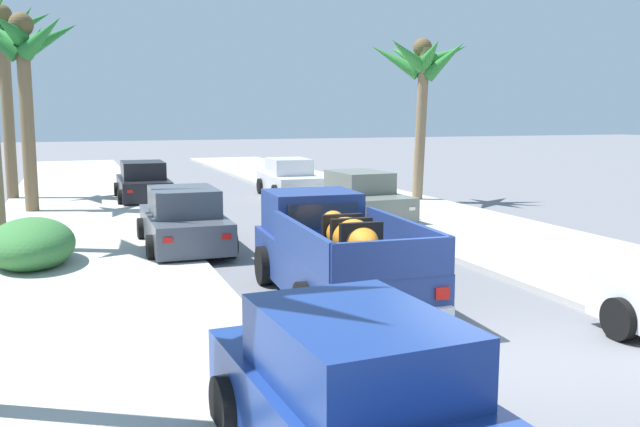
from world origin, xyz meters
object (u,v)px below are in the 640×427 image
at_px(car_right_near, 143,183).
at_px(palm_tree_left_fore, 421,68).
at_px(pickup_truck, 334,254).
at_px(car_right_mid, 360,198).
at_px(car_right_far, 360,404).
at_px(palm_tree_right_mid, 24,55).
at_px(car_left_far, 184,221).
at_px(palm_tree_left_back, 3,42).
at_px(car_left_mid, 289,179).
at_px(hedge_bush, 31,244).

distance_m(car_right_near, palm_tree_left_fore, 11.30).
distance_m(pickup_truck, car_right_mid, 9.14).
bearing_deg(car_right_far, palm_tree_right_mid, 100.92).
bearing_deg(car_left_far, car_right_far, -90.70).
bearing_deg(car_right_near, car_right_far, -90.31).
relative_size(car_right_far, palm_tree_left_back, 0.59).
distance_m(car_right_far, palm_tree_left_fore, 20.12).
bearing_deg(palm_tree_right_mid, car_left_far, -64.21).
distance_m(car_right_near, palm_tree_right_mid, 6.19).
bearing_deg(palm_tree_right_mid, car_left_mid, 9.40).
distance_m(car_right_near, car_right_mid, 9.19).
bearing_deg(car_right_mid, pickup_truck, -116.51).
bearing_deg(car_right_mid, car_left_mid, 91.99).
height_order(car_right_mid, car_left_far, same).
bearing_deg(car_right_mid, car_right_near, 130.41).
height_order(car_right_near, palm_tree_right_mid, palm_tree_right_mid).
height_order(car_right_far, palm_tree_left_fore, palm_tree_left_fore).
height_order(pickup_truck, palm_tree_right_mid, palm_tree_right_mid).
height_order(car_left_mid, car_right_mid, same).
bearing_deg(car_left_far, palm_tree_left_back, 111.76).
xyz_separation_m(car_left_mid, car_left_far, (-5.70, -9.45, 0.00)).
distance_m(pickup_truck, car_right_near, 15.29).
height_order(car_right_near, car_left_mid, same).
xyz_separation_m(car_left_mid, palm_tree_left_fore, (3.98, -3.57, 4.28)).
distance_m(car_right_far, hedge_bush, 10.66).
bearing_deg(palm_tree_right_mid, hedge_bush, -87.43).
relative_size(car_right_near, palm_tree_left_fore, 0.70).
relative_size(palm_tree_left_back, hedge_bush, 2.63).
xyz_separation_m(car_right_near, car_left_far, (0.02, -9.78, 0.00)).
distance_m(palm_tree_left_fore, palm_tree_right_mid, 13.63).
xyz_separation_m(car_right_near, palm_tree_left_back, (-4.70, 2.06, 5.25)).
bearing_deg(palm_tree_left_fore, car_right_mid, -140.41).
distance_m(palm_tree_right_mid, palm_tree_left_back, 4.13).
height_order(pickup_truck, car_right_mid, pickup_truck).
xyz_separation_m(car_left_far, hedge_bush, (-3.41, -0.99, -0.16)).
relative_size(car_right_near, car_left_far, 1.00).
relative_size(car_right_near, car_right_far, 0.99).
distance_m(pickup_truck, palm_tree_left_fore, 14.35).
bearing_deg(hedge_bush, pickup_truck, -39.88).
bearing_deg(car_right_mid, palm_tree_right_mid, 152.40).
relative_size(car_right_near, car_left_mid, 0.99).
distance_m(car_right_near, car_left_far, 9.78).
xyz_separation_m(car_right_far, hedge_bush, (-3.27, 10.15, -0.16)).
bearing_deg(palm_tree_left_back, car_left_far, -68.24).
relative_size(car_right_far, hedge_bush, 1.55).
height_order(pickup_truck, car_left_mid, pickup_truck).
bearing_deg(car_left_far, car_left_mid, 58.90).
height_order(car_left_mid, palm_tree_left_fore, palm_tree_left_fore).
bearing_deg(car_left_far, palm_tree_right_mid, 115.79).
xyz_separation_m(car_left_far, palm_tree_left_fore, (9.68, 5.89, 4.28)).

